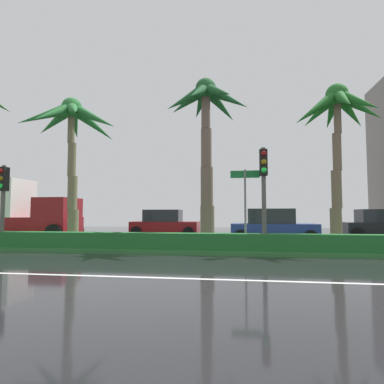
{
  "coord_description": "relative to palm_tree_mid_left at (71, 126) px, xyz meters",
  "views": [
    {
      "loc": [
        1.47,
        -5.4,
        1.47
      ],
      "look_at": [
        -0.86,
        10.47,
        2.53
      ],
      "focal_mm": 30.56,
      "sensor_mm": 36.0,
      "label": 1
    }
  ],
  "objects": [
    {
      "name": "traffic_signal_median_right",
      "position": [
        8.34,
        -1.33,
        -2.64
      ],
      "size": [
        0.28,
        0.43,
        3.74
      ],
      "color": "#4C4C47",
      "rests_on": "median_strip"
    },
    {
      "name": "box_truck_lead",
      "position": [
        -5.07,
        3.87,
        -3.82
      ],
      "size": [
        6.4,
        2.64,
        3.46
      ],
      "color": "maroon",
      "rests_on": "ground_plane"
    },
    {
      "name": "palm_tree_mid_left",
      "position": [
        0.0,
        0.0,
        0.0
      ],
      "size": [
        4.5,
        4.47,
        6.53
      ],
      "color": "#6E6549",
      "rests_on": "median_strip"
    },
    {
      "name": "palm_tree_centre",
      "position": [
        11.5,
        0.6,
        0.16
      ],
      "size": [
        3.69,
        3.79,
        6.72
      ],
      "color": "brown",
      "rests_on": "median_strip"
    },
    {
      "name": "traffic_signal_median_left",
      "position": [
        -1.9,
        -1.66,
        -2.97
      ],
      "size": [
        0.28,
        0.43,
        3.26
      ],
      "color": "#4C4C47",
      "rests_on": "median_strip"
    },
    {
      "name": "street_name_sign",
      "position": [
        7.67,
        -0.91,
        -3.29
      ],
      "size": [
        1.1,
        0.08,
        3.0
      ],
      "color": "slate",
      "rests_on": "median_strip"
    },
    {
      "name": "car_in_traffic_third",
      "position": [
        15.58,
        6.86,
        -4.54
      ],
      "size": [
        4.3,
        2.02,
        1.72
      ],
      "color": "black",
      "rests_on": "ground_plane"
    },
    {
      "name": "median_strip",
      "position": [
        6.0,
        -0.04,
        -5.29
      ],
      "size": [
        85.5,
        4.0,
        0.15
      ],
      "primitive_type": "cube",
      "color": "#2D6B33",
      "rests_on": "ground_plane"
    },
    {
      "name": "median_hedge",
      "position": [
        6.0,
        -1.44,
        -4.92
      ],
      "size": [
        76.5,
        0.7,
        0.6
      ],
      "color": "#1E6028",
      "rests_on": "median_strip"
    },
    {
      "name": "car_in_traffic_leading",
      "position": [
        2.67,
        7.15,
        -4.54
      ],
      "size": [
        4.3,
        2.02,
        1.72
      ],
      "color": "maroon",
      "rests_on": "ground_plane"
    },
    {
      "name": "car_in_traffic_second",
      "position": [
        9.11,
        3.79,
        -4.54
      ],
      "size": [
        4.3,
        2.02,
        1.72
      ],
      "color": "navy",
      "rests_on": "ground_plane"
    },
    {
      "name": "palm_tree_centre_left",
      "position": [
        6.05,
        0.33,
        0.25
      ],
      "size": [
        3.82,
        3.91,
        7.18
      ],
      "color": "brown",
      "rests_on": "median_strip"
    },
    {
      "name": "near_lane_divider_stripe",
      "position": [
        6.0,
        -6.04,
        -5.36
      ],
      "size": [
        81.0,
        0.14,
        0.01
      ],
      "primitive_type": "cube",
      "color": "white",
      "rests_on": "ground_plane"
    },
    {
      "name": "ground_plane",
      "position": [
        6.0,
        0.96,
        -5.42
      ],
      "size": [
        90.0,
        42.0,
        0.1
      ],
      "primitive_type": "cube",
      "color": "black"
    }
  ]
}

